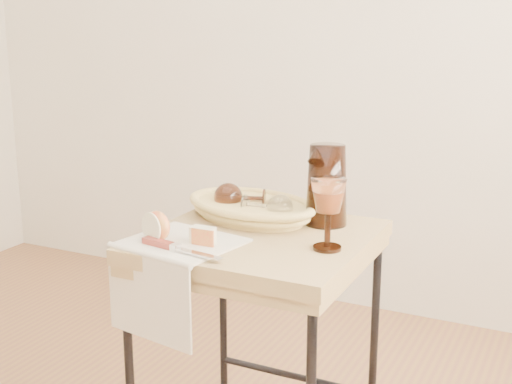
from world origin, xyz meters
The scene contains 11 objects.
wall_back centered at (0.00, 1.80, 1.35)m, with size 3.60×0.00×2.70m, color beige.
side_table centered at (0.39, 0.50, 0.36)m, with size 0.57×0.57×0.73m, color brown, non-canonical shape.
tea_towel centered at (0.25, 0.34, 0.73)m, with size 0.27×0.25×0.01m, color white.
bread_basket centered at (0.31, 0.62, 0.75)m, with size 0.37×0.25×0.05m, color tan, non-canonical shape.
goblet_lying_a centered at (0.27, 0.64, 0.78)m, with size 0.14×0.08×0.08m, color #442419, non-canonical shape.
goblet_lying_b centered at (0.36, 0.60, 0.78)m, with size 0.12×0.07×0.07m, color white, non-canonical shape.
pitcher centered at (0.52, 0.67, 0.84)m, with size 0.16×0.24×0.26m, color black, non-canonical shape.
wine_goblet centered at (0.60, 0.46, 0.82)m, with size 0.09×0.09×0.18m, color white, non-canonical shape.
apple_half centered at (0.19, 0.32, 0.77)m, with size 0.08×0.04×0.08m, color red.
apple_wedge centered at (0.31, 0.35, 0.75)m, with size 0.06×0.03×0.04m, color #EDE7BE.
table_knife centered at (0.28, 0.27, 0.74)m, with size 0.24×0.03×0.02m, color silver, non-canonical shape.
Camera 1 is at (1.17, -1.08, 1.28)m, focal length 48.50 mm.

